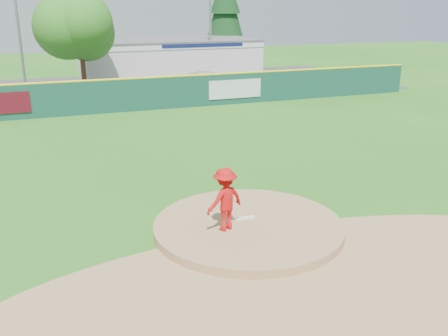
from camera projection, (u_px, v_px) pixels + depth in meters
name	position (u px, v px, depth m)	size (l,w,h in m)	color
ground	(248.00, 230.00, 14.52)	(120.00, 120.00, 0.00)	#286B19
pitchers_mound	(248.00, 230.00, 14.52)	(5.50, 5.50, 0.50)	#9E774C
pitching_rubber	(244.00, 218.00, 14.70)	(0.60, 0.15, 0.04)	white
infield_dirt_arc	(298.00, 281.00, 11.85)	(15.40, 15.40, 0.01)	#9E774C
parking_lot	(110.00, 89.00, 38.49)	(44.00, 16.00, 0.02)	#38383A
pitcher	(225.00, 199.00, 13.75)	(1.16, 0.67, 1.80)	red
van	(210.00, 82.00, 36.80)	(2.56, 5.56, 1.54)	silver
pool_building_grp	(168.00, 58.00, 44.42)	(15.20, 8.20, 3.31)	silver
fence_banners	(125.00, 96.00, 30.00)	(17.91, 0.04, 1.20)	#570C18
outfield_fence	(130.00, 94.00, 30.16)	(40.00, 0.14, 2.07)	#133F36
deciduous_tree	(80.00, 30.00, 34.61)	(5.60, 5.60, 7.36)	#382314
conifer_tree	(225.00, 11.00, 49.11)	(4.40, 4.40, 9.50)	#382314
light_pole_left	(16.00, 7.00, 34.57)	(1.75, 0.25, 11.00)	gray
light_pole_right	(210.00, 13.00, 41.55)	(1.75, 0.25, 10.00)	gray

